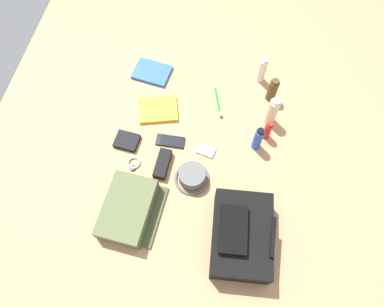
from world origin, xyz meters
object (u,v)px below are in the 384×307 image
toothpaste_tube (262,70)px  paperback_novel (152,72)px  cologne_bottle (273,90)px  wristwatch (134,164)px  deodorant_spray (258,139)px  backpack (241,235)px  sunscreen_spray (268,130)px  toothbrush (218,104)px  bucket_hat (192,176)px  travel_guidebook (158,110)px  wallet (127,141)px  media_player (206,151)px  cell_phone (170,141)px  sunglasses_case (163,164)px  lotion_bottle (272,111)px  toiletry_pouch (129,209)px

toothpaste_tube → paperback_novel: size_ratio=0.78×
cologne_bottle → wristwatch: 0.76m
wristwatch → deodorant_spray: bearing=109.4°
backpack → deodorant_spray: (-0.45, 0.02, 0.00)m
sunscreen_spray → toothbrush: (-0.14, -0.25, -0.05)m
bucket_hat → travel_guidebook: size_ratio=0.73×
backpack → wallet: bearing=-121.9°
media_player → wallet: wallet is taller
deodorant_spray → toothbrush: 0.29m
cologne_bottle → cell_phone: (0.33, -0.45, -0.06)m
bucket_hat → media_player: 0.16m
toothbrush → sunglasses_case: sunglasses_case is taller
cell_phone → bucket_hat: bearing=38.7°
toothpaste_tube → toothbrush: (0.19, -0.19, -0.07)m
wristwatch → bucket_hat: bearing=84.8°
backpack → lotion_bottle: bearing=172.8°
toothpaste_tube → cell_phone: toothpaste_tube is taller
toothbrush → wristwatch: bearing=-41.0°
lotion_bottle → paperback_novel: 0.66m
sunscreen_spray → cologne_bottle: bearing=179.1°
toiletry_pouch → media_player: toiletry_pouch is taller
travel_guidebook → media_player: size_ratio=2.35×
deodorant_spray → paperback_novel: 0.67m
toiletry_pouch → deodorant_spray: (-0.42, 0.51, 0.03)m
bucket_hat → lotion_bottle: 0.49m
sunglasses_case → paperback_novel: bearing=-158.6°
sunscreen_spray → toothbrush: bearing=-118.7°
bucket_hat → deodorant_spray: bearing=129.3°
travel_guidebook → media_player: travel_guidebook is taller
paperback_novel → lotion_bottle: bearing=74.2°
toothpaste_tube → deodorant_spray: 0.39m
cell_phone → paperback_novel: bearing=-155.1°
travel_guidebook → toothpaste_tube: bearing=120.2°
toothbrush → travel_guidebook: bearing=-73.4°
paperback_novel → travel_guidebook: size_ratio=0.93×
wristwatch → travel_guidebook: bearing=170.9°
wallet → travel_guidebook: bearing=157.5°
sunscreen_spray → deodorant_spray: deodorant_spray is taller
backpack → lotion_bottle: 0.61m
media_player → sunglasses_case: 0.21m
paperback_novel → bucket_hat: bearing=29.6°
travel_guidebook → lotion_bottle: bearing=94.3°
cologne_bottle → travel_guidebook: (0.17, -0.54, -0.06)m
cologne_bottle → sunglasses_case: bearing=-44.6°
travel_guidebook → sunglasses_case: sunglasses_case is taller
toothbrush → sunglasses_case: size_ratio=1.25×
backpack → wristwatch: bearing=-116.2°
backpack → sunscreen_spray: size_ratio=3.02×
cell_phone → toothbrush: size_ratio=0.78×
cell_phone → sunglasses_case: size_ratio=0.97×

